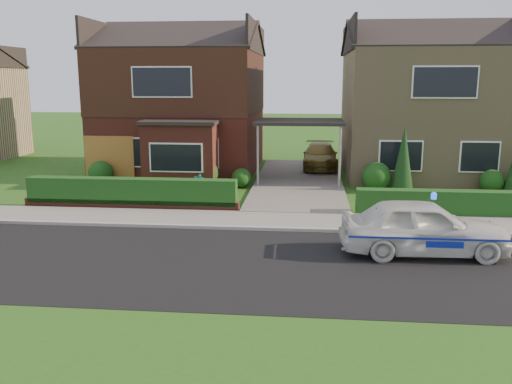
# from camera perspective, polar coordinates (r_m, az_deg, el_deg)

# --- Properties ---
(ground) EXTENTS (120.00, 120.00, 0.00)m
(ground) POSITION_cam_1_polar(r_m,az_deg,el_deg) (13.55, 3.55, -7.72)
(ground) COLOR #1F5316
(ground) RESTS_ON ground
(road) EXTENTS (60.00, 6.00, 0.02)m
(road) POSITION_cam_1_polar(r_m,az_deg,el_deg) (13.55, 3.55, -7.72)
(road) COLOR black
(road) RESTS_ON ground
(kerb) EXTENTS (60.00, 0.16, 0.12)m
(kerb) POSITION_cam_1_polar(r_m,az_deg,el_deg) (16.44, 3.95, -3.98)
(kerb) COLOR #9E9993
(kerb) RESTS_ON ground
(sidewalk) EXTENTS (60.00, 2.00, 0.10)m
(sidewalk) POSITION_cam_1_polar(r_m,az_deg,el_deg) (17.45, 4.05, -3.07)
(sidewalk) COLOR slate
(sidewalk) RESTS_ON ground
(grass_verge) EXTENTS (60.00, 4.00, 0.01)m
(grass_verge) POSITION_cam_1_polar(r_m,az_deg,el_deg) (9.00, 2.32, -18.40)
(grass_verge) COLOR #1F5316
(grass_verge) RESTS_ON ground
(driveway) EXTENTS (3.80, 12.00, 0.12)m
(driveway) POSITION_cam_1_polar(r_m,az_deg,el_deg) (24.19, 4.52, 1.14)
(driveway) COLOR #666059
(driveway) RESTS_ON ground
(house_left) EXTENTS (7.50, 9.53, 7.25)m
(house_left) POSITION_cam_1_polar(r_m,az_deg,el_deg) (27.39, -7.61, 10.22)
(house_left) COLOR maroon
(house_left) RESTS_ON ground
(house_right) EXTENTS (7.50, 8.06, 7.25)m
(house_right) POSITION_cam_1_polar(r_m,az_deg,el_deg) (27.31, 17.21, 9.49)
(house_right) COLOR #9C8660
(house_right) RESTS_ON ground
(carport_link) EXTENTS (3.80, 3.00, 2.77)m
(carport_link) POSITION_cam_1_polar(r_m,az_deg,el_deg) (23.80, 4.62, 7.27)
(carport_link) COLOR black
(carport_link) RESTS_ON ground
(garage_door) EXTENTS (2.20, 0.10, 2.10)m
(garage_door) POSITION_cam_1_polar(r_m,az_deg,el_deg) (24.57, -15.14, 3.27)
(garage_door) COLOR brown
(garage_door) RESTS_ON ground
(dwarf_wall) EXTENTS (7.70, 0.25, 0.36)m
(dwarf_wall) POSITION_cam_1_polar(r_m,az_deg,el_deg) (19.59, -13.05, -1.31)
(dwarf_wall) COLOR maroon
(dwarf_wall) RESTS_ON ground
(hedge_left) EXTENTS (7.50, 0.55, 0.90)m
(hedge_left) POSITION_cam_1_polar(r_m,az_deg,el_deg) (19.77, -12.89, -1.72)
(hedge_left) COLOR #133310
(hedge_left) RESTS_ON ground
(hedge_right) EXTENTS (7.50, 0.55, 0.80)m
(hedge_right) POSITION_cam_1_polar(r_m,az_deg,el_deg) (19.43, 21.53, -2.49)
(hedge_right) COLOR #133310
(hedge_right) RESTS_ON ground
(shrub_left_far) EXTENTS (1.08, 1.08, 1.08)m
(shrub_left_far) POSITION_cam_1_polar(r_m,az_deg,el_deg) (24.31, -16.01, 1.92)
(shrub_left_far) COLOR #133310
(shrub_left_far) RESTS_ON ground
(shrub_left_mid) EXTENTS (1.32, 1.32, 1.32)m
(shrub_left_mid) POSITION_cam_1_polar(r_m,az_deg,el_deg) (22.83, -5.64, 2.01)
(shrub_left_mid) COLOR #133310
(shrub_left_mid) RESTS_ON ground
(shrub_left_near) EXTENTS (0.84, 0.84, 0.84)m
(shrub_left_near) POSITION_cam_1_polar(r_m,az_deg,el_deg) (22.91, -1.55, 1.49)
(shrub_left_near) COLOR #133310
(shrub_left_near) RESTS_ON ground
(shrub_right_near) EXTENTS (1.20, 1.20, 1.20)m
(shrub_right_near) POSITION_cam_1_polar(r_m,az_deg,el_deg) (22.68, 12.57, 1.56)
(shrub_right_near) COLOR #133310
(shrub_right_near) RESTS_ON ground
(shrub_right_mid) EXTENTS (0.96, 0.96, 0.96)m
(shrub_right_mid) POSITION_cam_1_polar(r_m,az_deg,el_deg) (23.81, 23.58, 1.04)
(shrub_right_mid) COLOR #133310
(shrub_right_mid) RESTS_ON ground
(conifer_a) EXTENTS (0.90, 0.90, 2.60)m
(conifer_a) POSITION_cam_1_polar(r_m,az_deg,el_deg) (22.52, 15.23, 3.17)
(conifer_a) COLOR black
(conifer_a) RESTS_ON ground
(police_car) EXTENTS (3.96, 4.37, 1.63)m
(police_car) POSITION_cam_1_polar(r_m,az_deg,el_deg) (14.78, 17.21, -3.59)
(police_car) COLOR silver
(police_car) RESTS_ON ground
(driveway_car) EXTENTS (1.73, 4.18, 1.21)m
(driveway_car) POSITION_cam_1_polar(r_m,az_deg,el_deg) (27.51, 6.77, 3.79)
(driveway_car) COLOR brown
(driveway_car) RESTS_ON driveway
(potted_plant_a) EXTENTS (0.52, 0.42, 0.85)m
(potted_plant_a) POSITION_cam_1_polar(r_m,az_deg,el_deg) (21.38, -6.07, 0.69)
(potted_plant_a) COLOR gray
(potted_plant_a) RESTS_ON ground
(potted_plant_b) EXTENTS (0.56, 0.55, 0.79)m
(potted_plant_b) POSITION_cam_1_polar(r_m,az_deg,el_deg) (20.49, -14.83, -0.22)
(potted_plant_b) COLOR gray
(potted_plant_b) RESTS_ON ground
(potted_plant_c) EXTENTS (0.58, 0.58, 0.86)m
(potted_plant_c) POSITION_cam_1_polar(r_m,az_deg,el_deg) (22.72, -9.74, 1.26)
(potted_plant_c) COLOR gray
(potted_plant_c) RESTS_ON ground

